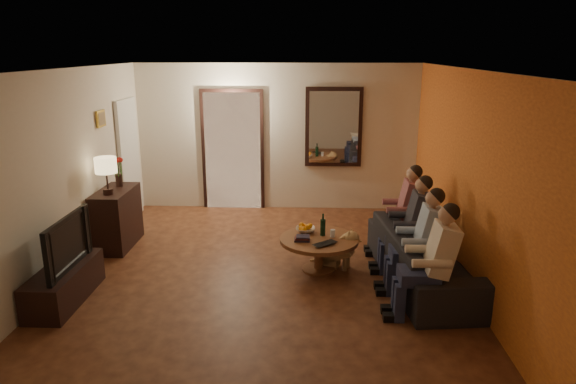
{
  "coord_description": "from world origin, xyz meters",
  "views": [
    {
      "loc": [
        0.55,
        -6.06,
        2.83
      ],
      "look_at": [
        0.3,
        0.3,
        1.05
      ],
      "focal_mm": 32.0,
      "sensor_mm": 36.0,
      "label": 1
    }
  ],
  "objects_px": {
    "table_lamp": "(107,176)",
    "sofa": "(424,257)",
    "bowl": "(305,230)",
    "tv_stand": "(65,284)",
    "person_a": "(434,267)",
    "wine_bottle": "(323,224)",
    "dresser": "(117,218)",
    "person_d": "(404,214)",
    "dog": "(335,247)",
    "laptop": "(327,245)",
    "person_b": "(422,246)",
    "person_c": "(412,229)",
    "coffee_table": "(319,254)",
    "tv": "(59,243)"
  },
  "relations": [
    {
      "from": "table_lamp",
      "to": "sofa",
      "type": "distance_m",
      "value": 4.41
    },
    {
      "from": "bowl",
      "to": "tv_stand",
      "type": "bearing_deg",
      "value": -156.8
    },
    {
      "from": "person_a",
      "to": "wine_bottle",
      "type": "bearing_deg",
      "value": 131.37
    },
    {
      "from": "dresser",
      "to": "bowl",
      "type": "bearing_deg",
      "value": -11.05
    },
    {
      "from": "person_d",
      "to": "dog",
      "type": "relative_size",
      "value": 2.14
    },
    {
      "from": "dresser",
      "to": "sofa",
      "type": "bearing_deg",
      "value": -14.08
    },
    {
      "from": "tv_stand",
      "to": "laptop",
      "type": "relative_size",
      "value": 3.75
    },
    {
      "from": "person_d",
      "to": "table_lamp",
      "type": "bearing_deg",
      "value": -179.28
    },
    {
      "from": "person_b",
      "to": "person_c",
      "type": "bearing_deg",
      "value": 90.0
    },
    {
      "from": "person_a",
      "to": "coffee_table",
      "type": "relative_size",
      "value": 1.17
    },
    {
      "from": "person_d",
      "to": "coffee_table",
      "type": "xyz_separation_m",
      "value": [
        -1.2,
        -0.6,
        -0.38
      ]
    },
    {
      "from": "sofa",
      "to": "person_b",
      "type": "xyz_separation_m",
      "value": [
        -0.1,
        -0.3,
        0.26
      ]
    },
    {
      "from": "dresser",
      "to": "tv_stand",
      "type": "xyz_separation_m",
      "value": [
        0.0,
        -1.73,
        -0.22
      ]
    },
    {
      "from": "person_c",
      "to": "tv_stand",
      "type": "bearing_deg",
      "value": -166.92
    },
    {
      "from": "tv_stand",
      "to": "person_b",
      "type": "bearing_deg",
      "value": 5.03
    },
    {
      "from": "dresser",
      "to": "person_a",
      "type": "distance_m",
      "value": 4.6
    },
    {
      "from": "dresser",
      "to": "tv",
      "type": "relative_size",
      "value": 0.91
    },
    {
      "from": "person_a",
      "to": "bowl",
      "type": "height_order",
      "value": "person_a"
    },
    {
      "from": "tv_stand",
      "to": "sofa",
      "type": "bearing_deg",
      "value": 8.89
    },
    {
      "from": "person_d",
      "to": "laptop",
      "type": "height_order",
      "value": "person_d"
    },
    {
      "from": "dresser",
      "to": "bowl",
      "type": "distance_m",
      "value": 2.83
    },
    {
      "from": "person_b",
      "to": "bowl",
      "type": "distance_m",
      "value": 1.61
    },
    {
      "from": "person_c",
      "to": "tv",
      "type": "bearing_deg",
      "value": -166.92
    },
    {
      "from": "sofa",
      "to": "person_a",
      "type": "bearing_deg",
      "value": 167.47
    },
    {
      "from": "coffee_table",
      "to": "sofa",
      "type": "bearing_deg",
      "value": -13.21
    },
    {
      "from": "person_d",
      "to": "laptop",
      "type": "relative_size",
      "value": 3.65
    },
    {
      "from": "person_a",
      "to": "bowl",
      "type": "distance_m",
      "value": 1.99
    },
    {
      "from": "person_a",
      "to": "wine_bottle",
      "type": "height_order",
      "value": "person_a"
    },
    {
      "from": "dog",
      "to": "laptop",
      "type": "distance_m",
      "value": 0.44
    },
    {
      "from": "dog",
      "to": "tv",
      "type": "bearing_deg",
      "value": -139.96
    },
    {
      "from": "wine_bottle",
      "to": "laptop",
      "type": "xyz_separation_m",
      "value": [
        0.05,
        -0.38,
        -0.14
      ]
    },
    {
      "from": "person_a",
      "to": "bowl",
      "type": "xyz_separation_m",
      "value": [
        -1.38,
        1.42,
        -0.12
      ]
    },
    {
      "from": "table_lamp",
      "to": "tv_stand",
      "type": "relative_size",
      "value": 0.44
    },
    {
      "from": "person_b",
      "to": "coffee_table",
      "type": "xyz_separation_m",
      "value": [
        -1.2,
        0.6,
        -0.38
      ]
    },
    {
      "from": "person_c",
      "to": "person_d",
      "type": "xyz_separation_m",
      "value": [
        0.0,
        0.6,
        0.0
      ]
    },
    {
      "from": "dresser",
      "to": "table_lamp",
      "type": "distance_m",
      "value": 0.73
    },
    {
      "from": "bowl",
      "to": "person_d",
      "type": "bearing_deg",
      "value": 15.21
    },
    {
      "from": "wine_bottle",
      "to": "coffee_table",
      "type": "bearing_deg",
      "value": -116.57
    },
    {
      "from": "person_a",
      "to": "person_d",
      "type": "height_order",
      "value": "same"
    },
    {
      "from": "bowl",
      "to": "person_c",
      "type": "bearing_deg",
      "value": -9.26
    },
    {
      "from": "table_lamp",
      "to": "dresser",
      "type": "bearing_deg",
      "value": 90.0
    },
    {
      "from": "person_c",
      "to": "coffee_table",
      "type": "height_order",
      "value": "person_c"
    },
    {
      "from": "person_d",
      "to": "laptop",
      "type": "bearing_deg",
      "value": -141.49
    },
    {
      "from": "person_a",
      "to": "wine_bottle",
      "type": "relative_size",
      "value": 3.87
    },
    {
      "from": "person_d",
      "to": "tv_stand",
      "type": "bearing_deg",
      "value": -159.36
    },
    {
      "from": "person_c",
      "to": "coffee_table",
      "type": "relative_size",
      "value": 1.17
    },
    {
      "from": "coffee_table",
      "to": "person_c",
      "type": "bearing_deg",
      "value": -0.24
    },
    {
      "from": "person_a",
      "to": "coffee_table",
      "type": "distance_m",
      "value": 1.74
    },
    {
      "from": "table_lamp",
      "to": "bowl",
      "type": "relative_size",
      "value": 2.08
    },
    {
      "from": "tv",
      "to": "sofa",
      "type": "bearing_deg",
      "value": -81.11
    }
  ]
}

